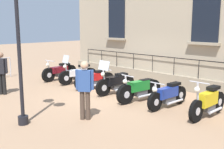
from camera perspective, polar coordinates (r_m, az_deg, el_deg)
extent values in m
plane|color=#9E7A5B|center=(11.02, 0.18, -4.06)|extent=(60.00, 60.00, 0.00)
cube|color=tan|center=(12.92, 9.72, 11.39)|extent=(0.60, 10.88, 6.02)
cube|color=gray|center=(12.85, 8.36, -0.72)|extent=(0.20, 10.88, 0.60)
cube|color=black|center=(11.40, 18.81, 12.67)|extent=(0.06, 1.11, 2.52)
cube|color=gray|center=(11.34, 18.24, 6.08)|extent=(0.24, 1.31, 0.10)
cube|color=black|center=(14.24, 0.96, 12.64)|extent=(0.06, 1.11, 2.52)
cube|color=gray|center=(14.19, 0.71, 7.35)|extent=(0.24, 1.31, 0.10)
cube|color=black|center=(12.66, 8.37, 3.87)|extent=(0.03, 9.14, 0.03)
cylinder|color=black|center=(15.87, -4.94, 3.90)|extent=(0.02, 0.02, 0.74)
cylinder|color=black|center=(15.01, -2.15, 3.56)|extent=(0.02, 0.02, 0.74)
cylinder|color=black|center=(14.19, 0.96, 3.17)|extent=(0.02, 0.02, 0.74)
cylinder|color=black|center=(13.42, 4.44, 2.73)|extent=(0.02, 0.02, 0.74)
cylinder|color=black|center=(12.71, 8.33, 2.22)|extent=(0.02, 0.02, 0.74)
cylinder|color=black|center=(12.06, 12.65, 1.64)|extent=(0.02, 0.02, 0.74)
cylinder|color=black|center=(11.49, 17.43, 0.99)|extent=(0.02, 0.02, 0.74)
cylinder|color=black|center=(13.59, -12.97, -0.10)|extent=(0.69, 0.19, 0.68)
cylinder|color=silver|center=(13.59, -12.97, -0.10)|extent=(0.25, 0.18, 0.24)
cylinder|color=black|center=(14.40, -8.54, 0.63)|extent=(0.69, 0.19, 0.68)
cylinder|color=silver|center=(14.40, -8.54, 0.63)|extent=(0.25, 0.18, 0.24)
cube|color=maroon|center=(13.92, -10.88, 1.01)|extent=(0.91, 0.38, 0.29)
cube|color=#4C4C51|center=(14.02, -10.52, 0.17)|extent=(0.55, 0.29, 0.24)
cube|color=black|center=(14.10, -9.74, 2.11)|extent=(0.52, 0.32, 0.10)
cylinder|color=silver|center=(13.56, -12.85, 1.33)|extent=(0.16, 0.07, 0.68)
cylinder|color=silver|center=(13.54, -12.73, 2.77)|extent=(0.08, 0.72, 0.04)
sphere|color=white|center=(13.50, -13.12, 1.95)|extent=(0.16, 0.16, 0.16)
cylinder|color=silver|center=(14.00, -9.50, -0.31)|extent=(0.80, 0.13, 0.08)
cylinder|color=black|center=(12.72, -9.54, -0.72)|extent=(0.68, 0.21, 0.67)
cylinder|color=silver|center=(12.72, -9.54, -0.72)|extent=(0.25, 0.19, 0.23)
cylinder|color=black|center=(13.41, -4.48, -0.04)|extent=(0.68, 0.21, 0.67)
cylinder|color=silver|center=(13.41, -4.48, -0.04)|extent=(0.25, 0.19, 0.23)
cube|color=silver|center=(12.99, -7.15, 0.40)|extent=(0.96, 0.35, 0.29)
cube|color=#4C4C51|center=(13.08, -6.75, -0.49)|extent=(0.58, 0.26, 0.23)
cube|color=black|center=(13.14, -5.77, 1.81)|extent=(0.55, 0.28, 0.10)
cylinder|color=silver|center=(12.68, -9.39, 0.88)|extent=(0.16, 0.08, 0.72)
cylinder|color=silver|center=(12.65, -9.24, 2.50)|extent=(0.09, 0.56, 0.04)
sphere|color=white|center=(12.62, -9.69, 1.64)|extent=(0.16, 0.16, 0.16)
cylinder|color=silver|center=(13.09, -5.73, -0.99)|extent=(0.85, 0.17, 0.08)
cube|color=silver|center=(12.60, -9.49, 3.15)|extent=(0.17, 0.47, 0.36)
cylinder|color=black|center=(11.63, -6.28, -1.70)|extent=(0.66, 0.24, 0.66)
cylinder|color=silver|center=(11.63, -6.28, -1.70)|extent=(0.25, 0.17, 0.23)
cylinder|color=black|center=(12.22, -0.92, -1.05)|extent=(0.66, 0.24, 0.66)
cylinder|color=silver|center=(12.22, -0.92, -1.05)|extent=(0.25, 0.17, 0.23)
cube|color=red|center=(11.85, -3.76, -0.48)|extent=(0.76, 0.41, 0.31)
cube|color=#4C4C51|center=(11.95, -3.32, -1.49)|extent=(0.47, 0.29, 0.23)
cube|color=black|center=(11.96, -2.49, 0.65)|extent=(0.45, 0.31, 0.10)
cylinder|color=silver|center=(11.60, -6.09, -0.24)|extent=(0.17, 0.09, 0.60)
cylinder|color=silver|center=(11.57, -5.90, 1.22)|extent=(0.16, 0.56, 0.04)
sphere|color=white|center=(11.55, -6.41, 0.29)|extent=(0.16, 0.16, 0.16)
cylinder|color=silver|center=(11.91, -2.44, -2.08)|extent=(0.66, 0.22, 0.08)
cylinder|color=black|center=(10.63, -1.81, -2.73)|extent=(0.68, 0.16, 0.68)
cylinder|color=silver|center=(10.63, -1.81, -2.73)|extent=(0.25, 0.15, 0.24)
cylinder|color=black|center=(11.45, 3.19, -1.80)|extent=(0.68, 0.16, 0.68)
cylinder|color=silver|center=(11.45, 3.19, -1.80)|extent=(0.25, 0.15, 0.24)
cube|color=black|center=(10.96, 0.59, -1.24)|extent=(0.87, 0.38, 0.33)
cube|color=#4C4C51|center=(11.07, 0.98, -2.38)|extent=(0.53, 0.29, 0.24)
cube|color=black|center=(11.14, 1.94, 0.02)|extent=(0.49, 0.32, 0.10)
cylinder|color=silver|center=(10.59, -1.60, -0.83)|extent=(0.16, 0.07, 0.72)
cylinder|color=silver|center=(10.56, -1.40, 1.10)|extent=(0.09, 0.70, 0.04)
sphere|color=white|center=(10.51, -1.91, 0.06)|extent=(0.16, 0.16, 0.16)
cylinder|color=silver|center=(11.07, 2.21, -3.01)|extent=(0.77, 0.14, 0.08)
cube|color=silver|center=(10.50, -1.66, 1.87)|extent=(0.16, 0.58, 0.36)
cylinder|color=black|center=(9.60, 2.76, -4.11)|extent=(0.71, 0.22, 0.70)
cylinder|color=silver|center=(9.60, 2.76, -4.11)|extent=(0.26, 0.20, 0.24)
cylinder|color=black|center=(10.55, 8.37, -2.88)|extent=(0.71, 0.22, 0.70)
cylinder|color=silver|center=(10.55, 8.37, -2.88)|extent=(0.26, 0.20, 0.24)
cube|color=#1E842D|center=(9.98, 5.52, -2.32)|extent=(0.90, 0.35, 0.35)
cube|color=#4C4C51|center=(10.11, 5.90, -3.62)|extent=(0.54, 0.26, 0.24)
cube|color=black|center=(10.20, 6.96, -1.24)|extent=(0.51, 0.29, 0.10)
cylinder|color=silver|center=(9.56, 3.00, -2.20)|extent=(0.16, 0.07, 0.65)
cylinder|color=silver|center=(9.53, 3.24, -0.29)|extent=(0.09, 0.59, 0.04)
sphere|color=white|center=(9.48, 2.69, -1.44)|extent=(0.16, 0.16, 0.16)
cylinder|color=silver|center=(10.15, 7.16, -4.29)|extent=(0.79, 0.15, 0.08)
cylinder|color=black|center=(8.93, 8.82, -5.61)|extent=(0.62, 0.15, 0.62)
cylinder|color=silver|center=(8.93, 8.82, -5.61)|extent=(0.22, 0.15, 0.22)
cylinder|color=black|center=(10.00, 13.76, -4.05)|extent=(0.62, 0.15, 0.62)
cylinder|color=silver|center=(10.00, 13.76, -4.05)|extent=(0.22, 0.15, 0.22)
cube|color=#1E389E|center=(9.36, 11.29, -3.62)|extent=(0.93, 0.29, 0.34)
cube|color=#4C4C51|center=(9.50, 11.60, -4.91)|extent=(0.56, 0.22, 0.22)
cube|color=black|center=(9.61, 12.66, -1.94)|extent=(0.52, 0.25, 0.10)
cylinder|color=silver|center=(8.89, 9.07, -3.72)|extent=(0.16, 0.07, 0.60)
cylinder|color=silver|center=(8.86, 9.33, -1.82)|extent=(0.06, 0.56, 0.04)
sphere|color=white|center=(8.81, 8.81, -3.08)|extent=(0.16, 0.16, 0.16)
cylinder|color=silver|center=(9.59, 12.89, -5.48)|extent=(0.83, 0.11, 0.08)
cylinder|color=black|center=(8.22, 16.93, -7.23)|extent=(0.65, 0.12, 0.65)
cylinder|color=silver|center=(8.22, 16.93, -7.23)|extent=(0.23, 0.13, 0.23)
cylinder|color=black|center=(9.42, 21.04, -5.24)|extent=(0.65, 0.12, 0.65)
cylinder|color=silver|center=(9.42, 21.04, -5.24)|extent=(0.23, 0.13, 0.23)
cube|color=gold|center=(8.70, 19.07, -4.76)|extent=(0.83, 0.28, 0.39)
cube|color=#4C4C51|center=(8.86, 19.27, -6.30)|extent=(0.50, 0.22, 0.23)
cube|color=black|center=(8.94, 20.17, -2.59)|extent=(0.47, 0.25, 0.10)
cylinder|color=silver|center=(8.15, 17.25, -4.43)|extent=(0.16, 0.06, 0.82)
cylinder|color=silver|center=(8.10, 17.58, -1.60)|extent=(0.04, 0.60, 0.04)
sphere|color=white|center=(8.04, 17.10, -2.98)|extent=(0.16, 0.16, 0.16)
cylinder|color=silver|center=(8.97, 20.54, -6.95)|extent=(0.75, 0.08, 0.08)
cylinder|color=black|center=(8.16, -17.81, -8.93)|extent=(0.28, 0.28, 0.24)
cylinder|color=black|center=(7.78, -18.49, 2.83)|extent=(0.10, 0.10, 3.60)
cylinder|color=#B7B7BF|center=(15.47, -20.20, 1.47)|extent=(0.05, 0.05, 1.05)
cylinder|color=#B7B7BF|center=(15.25, -21.65, 1.54)|extent=(0.02, 0.02, 0.87)
cylinder|color=#47382D|center=(8.08, -5.01, -6.35)|extent=(0.14, 0.14, 0.85)
cylinder|color=#47382D|center=(8.12, -6.12, -6.31)|extent=(0.14, 0.14, 0.85)
cube|color=#2D4C8C|center=(7.92, -5.66, -1.29)|extent=(0.40, 0.42, 0.60)
sphere|color=tan|center=(7.84, -5.71, 1.91)|extent=(0.23, 0.23, 0.23)
cylinder|color=#2D4C8C|center=(7.87, -4.09, -1.11)|extent=(0.09, 0.09, 0.57)
cylinder|color=#2D4C8C|center=(7.96, -7.21, -1.03)|extent=(0.09, 0.09, 0.57)
cylinder|color=black|center=(11.76, -21.94, -1.82)|extent=(0.14, 0.14, 0.83)
cylinder|color=black|center=(11.67, -21.29, -1.87)|extent=(0.14, 0.14, 0.83)
cube|color=black|center=(11.59, -21.85, 1.60)|extent=(0.38, 0.42, 0.59)
sphere|color=#8C664C|center=(11.54, -22.00, 3.76)|extent=(0.23, 0.23, 0.23)
cylinder|color=black|center=(11.47, -20.95, 1.72)|extent=(0.09, 0.09, 0.56)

